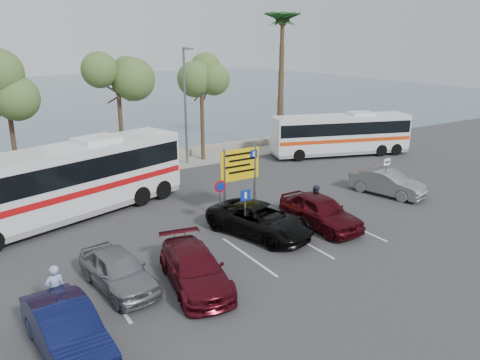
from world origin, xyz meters
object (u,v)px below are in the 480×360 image
car_maroon (195,268)px  pedestrian_far (315,201)px  direction_sign (240,170)px  pedestrian_near (56,290)px  coach_bus_right (340,136)px  car_blue (67,330)px  street_lamp_right (186,101)px  car_silver_b (387,183)px  car_silver_a (118,270)px  suv_black (260,220)px  coach_bus_left (67,184)px  car_red (320,211)px

car_maroon → pedestrian_far: bearing=29.9°
direction_sign → pedestrian_near: bearing=-155.7°
coach_bus_right → car_blue: size_ratio=2.44×
street_lamp_right → car_silver_b: 14.44m
car_blue → street_lamp_right: bearing=49.0°
car_maroon → pedestrian_far: 8.82m
car_blue → coach_bus_right: bearing=24.3°
coach_bus_right → car_blue: bearing=-149.9°
car_silver_a → suv_black: size_ratio=0.79×
coach_bus_right → street_lamp_right: bearing=162.9°
car_silver_a → pedestrian_far: (10.74, 1.68, 0.14)m
direction_sign → street_lamp_right: bearing=79.1°
car_maroon → pedestrian_near: (-4.70, 0.73, 0.20)m
coach_bus_right → suv_black: coach_bus_right is taller
direction_sign → pedestrian_near: 10.93m
suv_black → car_silver_b: size_ratio=1.19×
direction_sign → coach_bus_right: (13.34, 6.82, -0.89)m
coach_bus_left → coach_bus_right: (20.84, 2.66, -0.27)m
direction_sign → coach_bus_right: 15.01m
car_silver_b → coach_bus_left: bearing=145.5°
coach_bus_left → car_blue: coach_bus_left is taller
direction_sign → car_blue: 12.16m
car_blue → pedestrian_near: 2.25m
car_silver_b → coach_bus_right: bearing=48.0°
direction_sign → car_silver_a: size_ratio=0.87×
coach_bus_left → coach_bus_right: bearing=7.3°
coach_bus_left → car_maroon: coach_bus_left is taller
car_silver_a → car_maroon: size_ratio=0.88×
street_lamp_right → car_silver_b: bearing=-59.8°
coach_bus_left → car_silver_a: size_ratio=3.07×
pedestrian_far → coach_bus_left: bearing=48.5°
coach_bus_left → pedestrian_near: bearing=-105.3°
suv_black → pedestrian_far: pedestrian_far is taller
coach_bus_left → car_blue: size_ratio=2.88×
direction_sign → pedestrian_near: (-9.86, -4.46, -1.55)m
street_lamp_right → car_silver_a: 17.57m
direction_sign → car_silver_b: bearing=-10.7°
car_red → car_silver_a: bearing=-178.1°
car_silver_a → pedestrian_far: size_ratio=2.45×
car_silver_a → car_red: size_ratio=0.89×
car_maroon → car_silver_a: bearing=161.7°
direction_sign → car_red: bearing=-53.0°
coach_bus_right → car_maroon: coach_bus_right is taller
car_maroon → car_red: car_red is taller
direction_sign → coach_bus_left: size_ratio=0.28×
pedestrian_near → car_silver_a: bearing=-172.2°
car_silver_a → car_maroon: car_silver_a is taller
car_blue → car_red: (12.50, 3.38, 0.06)m
car_red → pedestrian_far: 1.29m
car_blue → car_maroon: size_ratio=0.94×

